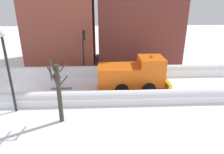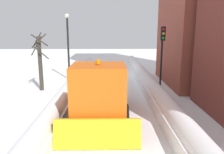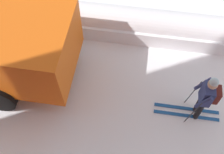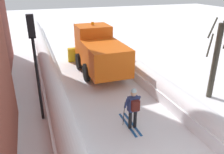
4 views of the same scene
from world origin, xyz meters
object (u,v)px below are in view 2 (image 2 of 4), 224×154
(traffic_light_pole, at_px, (162,47))
(bare_tree_near, at_px, (40,61))
(plow_truck, at_px, (100,90))
(skier, at_px, (110,73))
(street_lamp, at_px, (68,39))

(traffic_light_pole, height_order, bare_tree_near, traffic_light_pole)
(plow_truck, relative_size, traffic_light_pole, 1.33)
(skier, height_order, traffic_light_pole, traffic_light_pole)
(skier, height_order, bare_tree_near, bare_tree_near)
(plow_truck, xyz_separation_m, skier, (-0.54, -6.52, -0.48))
(street_lamp, bearing_deg, skier, 148.02)
(skier, distance_m, street_lamp, 4.91)
(skier, xyz_separation_m, bare_tree_near, (4.98, 1.20, 1.10))
(plow_truck, distance_m, traffic_light_pole, 6.18)
(plow_truck, distance_m, skier, 6.56)
(skier, xyz_separation_m, street_lamp, (3.58, -2.23, 2.52))
(skier, xyz_separation_m, traffic_light_pole, (-3.45, 2.10, 2.15))
(plow_truck, distance_m, street_lamp, 9.49)
(bare_tree_near, bearing_deg, street_lamp, -112.24)
(skier, bearing_deg, plow_truck, 85.28)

